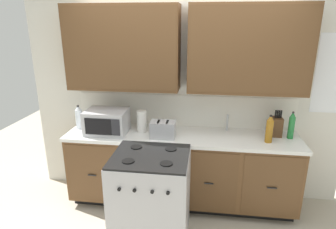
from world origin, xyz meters
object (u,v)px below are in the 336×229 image
Objects in this scene: knife_block at (277,126)px; bottle_clear at (79,117)px; stove_range at (151,197)px; bottle_amber at (269,129)px; microwave at (107,122)px; paper_towel_roll at (142,121)px; toaster at (163,129)px; bottle_green at (292,125)px.

knife_block is 2.36m from bottle_clear.
stove_range is 1.46m from bottle_amber.
microwave reaches higher than paper_towel_roll.
stove_range is at bearing -33.11° from bottle_clear.
microwave is at bearing -13.35° from bottle_clear.
toaster is at bearing -7.87° from bottle_clear.
knife_block reaches higher than paper_towel_roll.
bottle_green reaches higher than paper_towel_roll.
bottle_amber reaches higher than bottle_clear.
knife_block is 1.19× the size of paper_towel_roll.
microwave is (-0.63, 0.57, 0.59)m from stove_range.
microwave is 0.68m from toaster.
bottle_clear is 2.50m from bottle_green.
bottle_green is 0.30m from bottle_amber.
bottle_clear reaches higher than microwave.
microwave reaches higher than toaster.
bottle_amber is at bearing -121.06° from knife_block.
knife_block reaches higher than microwave.
knife_block is 1.00× the size of bottle_amber.
bottle_amber is at bearing 23.96° from stove_range.
bottle_green is at bearing -21.74° from knife_block.
stove_range is at bearing -155.14° from bottle_green.
bottle_green is (2.11, 0.11, 0.01)m from microwave.
bottle_clear is 0.96× the size of bottle_amber.
microwave is at bearing 175.34° from toaster.
bottle_clear is (-2.35, -0.08, 0.03)m from knife_block.
stove_range is 3.05× the size of bottle_amber.
bottle_amber is (1.84, -0.03, 0.01)m from microwave.
bottle_green is at bearing 3.08° from microwave.
microwave is 2.11m from bottle_green.
toaster is (0.68, -0.06, -0.04)m from microwave.
paper_towel_roll is at bearing -177.18° from knife_block.
toaster reaches higher than stove_range.
knife_block is (1.34, 0.74, 0.56)m from stove_range.
toaster is at bearing -178.91° from bottle_amber.
paper_towel_roll reaches higher than toaster.
knife_block is at bearing 29.08° from stove_range.
stove_range is at bearing -95.06° from toaster.
bottle_green reaches higher than bottle_amber.
knife_block is 0.24m from bottle_amber.
microwave is 1.61× the size of bottle_clear.
bottle_clear is (-1.02, 0.66, 0.59)m from stove_range.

